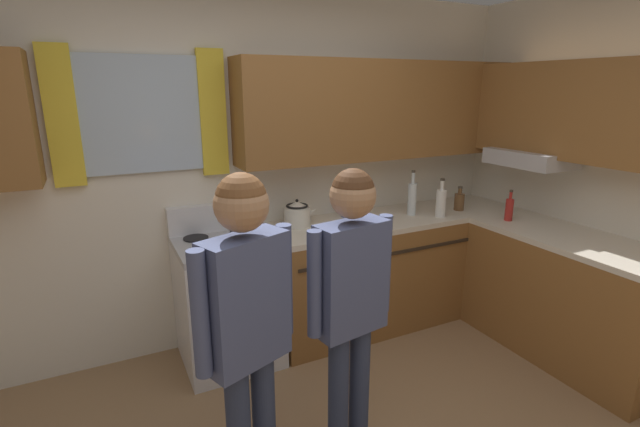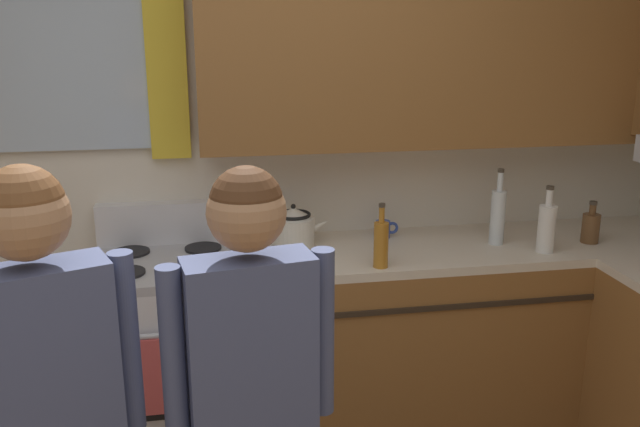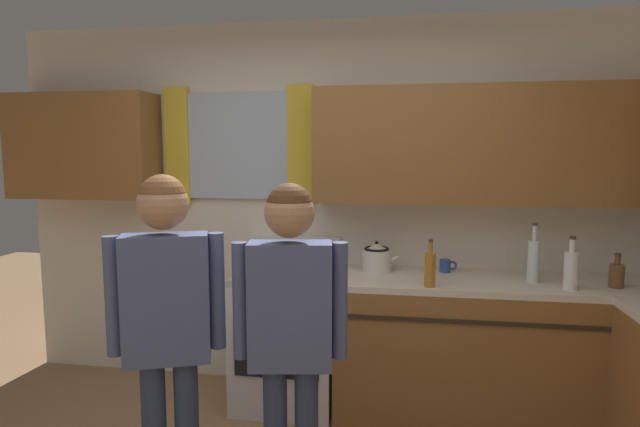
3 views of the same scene
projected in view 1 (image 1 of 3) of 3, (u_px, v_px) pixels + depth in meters
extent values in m
cube|color=silver|center=(239.00, 172.00, 3.41)|extent=(4.60, 0.10, 2.60)
cube|color=silver|center=(142.00, 115.00, 2.96)|extent=(0.74, 0.03, 0.75)
cube|color=yellow|center=(62.00, 117.00, 2.75)|extent=(0.18, 0.04, 0.85)
cube|color=yellow|center=(213.00, 113.00, 3.14)|extent=(0.18, 0.04, 0.85)
cube|color=brown|center=(382.00, 110.00, 3.59)|extent=(2.36, 0.32, 0.75)
cube|color=brown|center=(568.00, 110.00, 3.28)|extent=(0.32, 1.74, 0.68)
cube|color=#B7B7BC|center=(530.00, 158.00, 3.55)|extent=(0.40, 0.60, 0.12)
cube|color=brown|center=(396.00, 269.00, 3.85)|extent=(2.18, 0.62, 0.86)
cube|color=beige|center=(398.00, 218.00, 3.73)|extent=(2.18, 0.62, 0.04)
cube|color=brown|center=(566.00, 299.00, 3.31)|extent=(0.62, 1.40, 0.86)
cube|color=beige|center=(575.00, 240.00, 3.19)|extent=(0.62, 1.40, 0.04)
cube|color=#2D2319|center=(421.00, 248.00, 3.50)|extent=(2.06, 0.01, 0.02)
cube|color=silver|center=(228.00, 304.00, 3.24)|extent=(0.66, 0.62, 0.86)
cube|color=black|center=(241.00, 317.00, 2.95)|extent=(0.54, 0.01, 0.36)
cylinder|color=#ADADB2|center=(241.00, 287.00, 2.87)|extent=(0.54, 0.02, 0.02)
cube|color=#ADADB2|center=(225.00, 244.00, 3.11)|extent=(0.66, 0.62, 0.04)
cube|color=silver|center=(214.00, 217.00, 3.32)|extent=(0.66, 0.08, 0.20)
cylinder|color=black|center=(205.00, 250.00, 2.92)|extent=(0.17, 0.17, 0.01)
cylinder|color=black|center=(254.00, 243.00, 3.06)|extent=(0.17, 0.17, 0.01)
cylinder|color=black|center=(196.00, 238.00, 3.16)|extent=(0.17, 0.17, 0.01)
cylinder|color=black|center=(242.00, 232.00, 3.30)|extent=(0.17, 0.17, 0.01)
cube|color=#CC4C4C|center=(242.00, 314.00, 2.91)|extent=(0.20, 0.02, 0.34)
cylinder|color=silver|center=(412.00, 199.00, 3.72)|extent=(0.07, 0.07, 0.26)
cylinder|color=silver|center=(413.00, 178.00, 3.68)|extent=(0.03, 0.03, 0.09)
cylinder|color=#3F382D|center=(414.00, 171.00, 3.66)|extent=(0.03, 0.03, 0.02)
cylinder|color=red|center=(509.00, 210.00, 3.57)|extent=(0.06, 0.06, 0.17)
cylinder|color=red|center=(511.00, 196.00, 3.54)|extent=(0.02, 0.02, 0.06)
cylinder|color=#3F382D|center=(511.00, 191.00, 3.53)|extent=(0.03, 0.03, 0.02)
cylinder|color=#B27223|center=(359.00, 219.00, 3.27)|extent=(0.06, 0.06, 0.20)
cylinder|color=#B27223|center=(360.00, 201.00, 3.23)|extent=(0.02, 0.02, 0.07)
cylinder|color=#3F382D|center=(360.00, 195.00, 3.22)|extent=(0.03, 0.03, 0.02)
cylinder|color=brown|center=(459.00, 202.00, 3.88)|extent=(0.08, 0.08, 0.14)
cylinder|color=brown|center=(460.00, 191.00, 3.86)|extent=(0.03, 0.03, 0.05)
cylinder|color=#3F382D|center=(460.00, 187.00, 3.85)|extent=(0.04, 0.04, 0.02)
cylinder|color=white|center=(441.00, 203.00, 3.67)|extent=(0.08, 0.08, 0.22)
cylinder|color=white|center=(442.00, 185.00, 3.63)|extent=(0.03, 0.03, 0.08)
cylinder|color=#3F382D|center=(443.00, 180.00, 3.62)|extent=(0.03, 0.03, 0.02)
cylinder|color=#2D479E|center=(346.00, 212.00, 3.69)|extent=(0.07, 0.07, 0.08)
torus|color=#2D479E|center=(351.00, 210.00, 3.71)|extent=(0.06, 0.01, 0.06)
cylinder|color=silver|center=(297.00, 217.00, 3.44)|extent=(0.20, 0.20, 0.14)
cone|color=silver|center=(297.00, 205.00, 3.41)|extent=(0.18, 0.18, 0.05)
sphere|color=black|center=(297.00, 201.00, 3.41)|extent=(0.02, 0.02, 0.02)
cone|color=silver|center=(313.00, 211.00, 3.49)|extent=(0.09, 0.04, 0.07)
torus|color=black|center=(297.00, 206.00, 3.42)|extent=(0.17, 0.17, 0.02)
cube|color=#47517A|center=(246.00, 301.00, 1.87)|extent=(0.39, 0.27, 0.56)
cylinder|color=#47517A|center=(285.00, 280.00, 2.01)|extent=(0.07, 0.07, 0.51)
cylinder|color=#47517A|center=(200.00, 315.00, 1.71)|extent=(0.07, 0.07, 0.51)
sphere|color=#A87A56|center=(241.00, 205.00, 1.76)|extent=(0.22, 0.22, 0.22)
sphere|color=brown|center=(241.00, 198.00, 1.75)|extent=(0.20, 0.20, 0.20)
cylinder|color=#2D3856|center=(359.00, 392.00, 2.37)|extent=(0.10, 0.10, 0.77)
cylinder|color=#2D3856|center=(338.00, 403.00, 2.29)|extent=(0.10, 0.10, 0.77)
cube|color=#47517A|center=(351.00, 278.00, 2.15)|extent=(0.37, 0.20, 0.55)
cylinder|color=#47517A|center=(384.00, 264.00, 2.27)|extent=(0.07, 0.07, 0.50)
cylinder|color=#47517A|center=(314.00, 285.00, 2.03)|extent=(0.07, 0.07, 0.50)
sphere|color=#A87A56|center=(353.00, 196.00, 2.05)|extent=(0.21, 0.21, 0.21)
sphere|color=#4C2D19|center=(353.00, 190.00, 2.04)|extent=(0.20, 0.20, 0.20)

